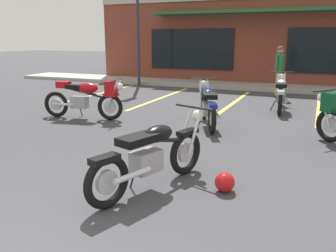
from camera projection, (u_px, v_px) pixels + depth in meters
ground_plane at (166, 151)px, 6.23m from camera, size 80.00×80.00×0.00m
sidewalk_kerb at (254, 86)px, 14.07m from camera, size 22.00×1.80×0.14m
brick_storefront_building at (271, 39)px, 17.13m from camera, size 14.63×7.29×3.73m
painted_stall_lines at (234, 103)px, 10.87m from camera, size 9.76×4.80×0.01m
motorcycle_foreground_classic at (152, 155)px, 4.59m from camera, size 0.98×2.04×0.98m
motorcycle_red_sportbike at (208, 105)px, 7.97m from camera, size 1.13×1.98×0.98m
motorcycle_black_cruiser at (86, 97)px, 8.62m from camera, size 2.10×0.76×0.98m
motorcycle_blue_standard at (281, 93)px, 9.69m from camera, size 0.67×2.11×0.98m
person_in_black_shirt at (279, 69)px, 11.59m from camera, size 0.34×0.61×1.68m
helmet_on_pavement at (225, 182)px, 4.57m from camera, size 0.26×0.26×0.26m
parking_lot_lamp_post at (136, 6)px, 13.99m from camera, size 0.24×0.76×4.84m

